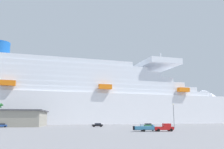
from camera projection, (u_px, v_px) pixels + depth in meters
ground_plane at (99, 126)px, 115.26m from camera, size 600.00×600.00×0.00m
cruise_ship at (57, 97)px, 156.57m from camera, size 283.24×63.76×56.98m
pickup_truck at (164, 128)px, 68.66m from camera, size 5.68×2.46×2.20m
small_boat_on_trailer at (146, 128)px, 67.91m from camera, size 7.68×2.42×2.15m
street_lamp at (174, 113)px, 87.13m from camera, size 0.56×0.56×8.85m
parked_car_blue_suv at (2, 125)px, 98.05m from camera, size 4.53×2.39×1.58m
parked_car_black_coupe at (97, 125)px, 103.69m from camera, size 4.62×2.16×1.58m
parked_car_green_wagon at (148, 125)px, 99.70m from camera, size 4.45×2.19×1.58m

